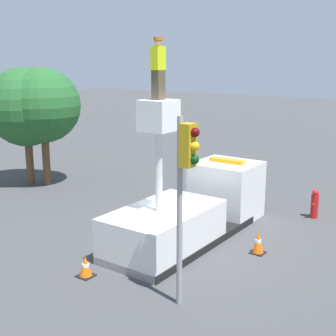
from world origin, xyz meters
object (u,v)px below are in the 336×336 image
(fire_hydrant, at_px, (315,204))
(traffic_cone_curbside, at_px, (258,242))
(worker, at_px, (158,69))
(traffic_cone_rear, at_px, (86,267))
(bucket_truck, at_px, (192,211))
(tree_left_bg, at_px, (43,106))
(traffic_light_pole, at_px, (185,175))
(tree_right_bg, at_px, (26,107))

(fire_hydrant, relative_size, traffic_cone_curbside, 1.50)
(worker, distance_m, traffic_cone_rear, 5.93)
(bucket_truck, distance_m, traffic_cone_curbside, 2.53)
(traffic_cone_curbside, bearing_deg, bucket_truck, 88.60)
(worker, bearing_deg, tree_left_bg, 69.17)
(traffic_cone_curbside, bearing_deg, traffic_cone_rear, 142.68)
(traffic_light_pole, height_order, traffic_cone_curbside, traffic_light_pole)
(traffic_light_pole, relative_size, traffic_cone_curbside, 6.30)
(worker, height_order, traffic_light_pole, worker)
(traffic_cone_rear, distance_m, tree_right_bg, 11.36)
(traffic_cone_curbside, relative_size, tree_left_bg, 0.13)
(traffic_cone_curbside, xyz_separation_m, tree_right_bg, (1.32, 12.53, 3.35))
(traffic_cone_curbside, distance_m, tree_right_bg, 13.03)
(traffic_cone_rear, bearing_deg, tree_left_bg, 55.09)
(bucket_truck, relative_size, traffic_cone_rear, 11.68)
(traffic_light_pole, xyz_separation_m, tree_left_bg, (5.67, 11.63, 0.48))
(traffic_cone_curbside, distance_m, tree_left_bg, 12.37)
(bucket_truck, distance_m, tree_right_bg, 10.51)
(traffic_cone_rear, bearing_deg, worker, -17.59)
(bucket_truck, xyz_separation_m, traffic_cone_curbside, (-0.06, -2.48, -0.53))
(worker, relative_size, traffic_light_pole, 0.37)
(traffic_cone_curbside, bearing_deg, traffic_light_pole, 178.02)
(worker, relative_size, fire_hydrant, 1.57)
(bucket_truck, height_order, traffic_light_pole, bucket_truck)
(bucket_truck, bearing_deg, traffic_cone_rear, 169.94)
(worker, relative_size, tree_right_bg, 0.31)
(traffic_cone_rear, height_order, tree_right_bg, tree_right_bg)
(traffic_light_pole, bearing_deg, traffic_cone_curbside, -1.98)
(traffic_cone_curbside, bearing_deg, tree_left_bg, 81.81)
(fire_hydrant, relative_size, tree_right_bg, 0.20)
(tree_right_bg, bearing_deg, traffic_cone_curbside, -96.03)
(tree_left_bg, height_order, tree_right_bg, tree_right_bg)
(traffic_light_pole, relative_size, tree_right_bg, 0.84)
(bucket_truck, xyz_separation_m, traffic_cone_rear, (-4.31, 0.77, -0.60))
(traffic_light_pole, xyz_separation_m, fire_hydrant, (8.30, -0.47, -2.77))
(bucket_truck, distance_m, worker, 5.13)
(fire_hydrant, height_order, tree_left_bg, tree_left_bg)
(tree_right_bg, bearing_deg, traffic_cone_rear, -120.99)
(fire_hydrant, bearing_deg, traffic_light_pole, 176.77)
(bucket_truck, xyz_separation_m, tree_left_bg, (1.63, 9.29, 2.91))
(worker, relative_size, traffic_cone_curbside, 2.36)
(fire_hydrant, bearing_deg, tree_right_bg, 103.11)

